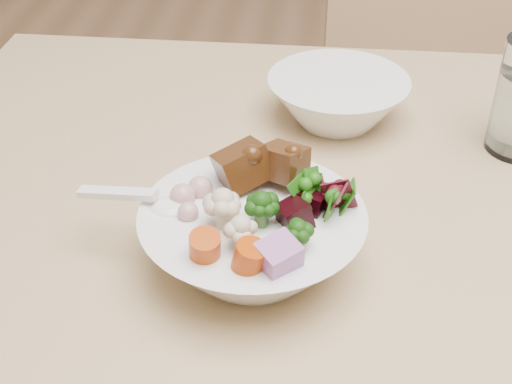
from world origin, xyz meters
TOP-DOWN VIEW (x-y plane):
  - chair_far at (-0.17, 0.81)m, footprint 0.43×0.43m
  - food_bowl at (-0.43, 0.08)m, footprint 0.20×0.20m
  - soup_spoon at (-0.52, 0.08)m, footprint 0.12×0.04m
  - side_bowl at (-0.36, 0.36)m, footprint 0.17×0.17m

SIDE VIEW (x-z plane):
  - chair_far at x=-0.17m, z-range 0.05..0.89m
  - side_bowl at x=-0.36m, z-range 0.74..0.79m
  - food_bowl at x=-0.43m, z-range 0.72..0.83m
  - soup_spoon at x=-0.52m, z-range 0.79..0.81m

